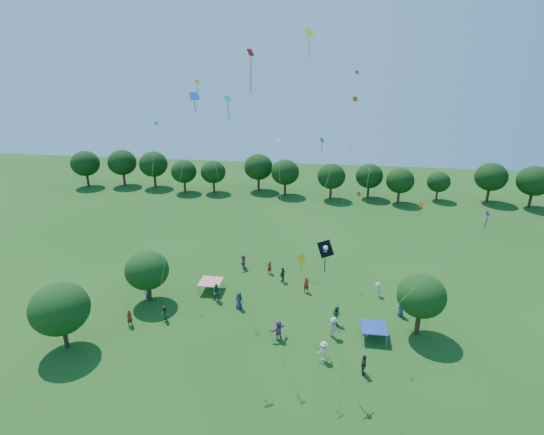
{
  "coord_description": "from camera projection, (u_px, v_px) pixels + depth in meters",
  "views": [
    {
      "loc": [
        4.41,
        -16.04,
        22.26
      ],
      "look_at": [
        0.0,
        14.0,
        11.0
      ],
      "focal_mm": 28.0,
      "sensor_mm": 36.0,
      "label": 1
    }
  ],
  "objects": [
    {
      "name": "small_kite_1",
      "position": [
        307.0,
        273.0,
        29.74
      ],
      "size": [
        3.3,
        3.12,
        8.44
      ],
      "color": "gold"
    },
    {
      "name": "near_tree_west",
      "position": [
        60.0,
        309.0,
        33.74
      ],
      "size": [
        4.65,
        4.65,
        5.8
      ],
      "color": "#422B19",
      "rests_on": "ground"
    },
    {
      "name": "crowd_person_8",
      "position": [
        337.0,
        315.0,
        37.87
      ],
      "size": [
        0.95,
        1.01,
        1.84
      ],
      "primitive_type": "imported",
      "rotation": [
        0.0,
        0.0,
        2.25
      ],
      "color": "#2B6441",
      "rests_on": "ground"
    },
    {
      "name": "crowd_person_15",
      "position": [
        334.0,
        327.0,
        36.12
      ],
      "size": [
        1.31,
        1.13,
        1.86
      ],
      "primitive_type": "imported",
      "rotation": [
        0.0,
        0.0,
        2.55
      ],
      "color": "#AB9D88",
      "rests_on": "ground"
    },
    {
      "name": "crowd_person_12",
      "position": [
        401.0,
        308.0,
        39.07
      ],
      "size": [
        0.45,
        0.83,
        1.67
      ],
      "primitive_type": "imported",
      "rotation": [
        0.0,
        0.0,
        4.72
      ],
      "color": "navy",
      "rests_on": "ground"
    },
    {
      "name": "small_kite_0",
      "position": [
        339.0,
        148.0,
        44.33
      ],
      "size": [
        5.36,
        4.7,
        17.48
      ],
      "color": "#C64B0B"
    },
    {
      "name": "crowd_person_14",
      "position": [
        164.0,
        314.0,
        38.3
      ],
      "size": [
        0.72,
        0.84,
        1.5
      ],
      "primitive_type": "imported",
      "rotation": [
        0.0,
        0.0,
        5.23
      ],
      "color": "#265826",
      "rests_on": "ground"
    },
    {
      "name": "crowd_person_13",
      "position": [
        306.0,
        285.0,
        43.1
      ],
      "size": [
        0.74,
        0.63,
        1.69
      ],
      "primitive_type": "imported",
      "rotation": [
        0.0,
        0.0,
        0.42
      ],
      "color": "maroon",
      "rests_on": "ground"
    },
    {
      "name": "crowd_person_4",
      "position": [
        364.0,
        365.0,
        31.73
      ],
      "size": [
        0.49,
        1.03,
        1.73
      ],
      "primitive_type": "imported",
      "rotation": [
        0.0,
        0.0,
        1.55
      ],
      "color": "#372E2C",
      "rests_on": "ground"
    },
    {
      "name": "red_high_kite",
      "position": [
        248.0,
        108.0,
        35.98
      ],
      "size": [
        0.6,
        6.69,
        21.89
      ],
      "color": "red"
    },
    {
      "name": "crowd_person_0",
      "position": [
        148.0,
        291.0,
        42.17
      ],
      "size": [
        0.85,
        0.67,
        1.53
      ],
      "primitive_type": "imported",
      "rotation": [
        0.0,
        0.0,
        0.39
      ],
      "color": "navy",
      "rests_on": "ground"
    },
    {
      "name": "crowd_person_11",
      "position": [
        278.0,
        330.0,
        35.81
      ],
      "size": [
        1.57,
        1.65,
        1.8
      ],
      "primitive_type": "imported",
      "rotation": [
        0.0,
        0.0,
        3.98
      ],
      "color": "#8A5080",
      "rests_on": "ground"
    },
    {
      "name": "crowd_person_6",
      "position": [
        239.0,
        300.0,
        40.28
      ],
      "size": [
        0.95,
        0.71,
        1.72
      ],
      "primitive_type": "imported",
      "rotation": [
        0.0,
        0.0,
        2.81
      ],
      "color": "#1A2C4C",
      "rests_on": "ground"
    },
    {
      "name": "small_kite_11",
      "position": [
        366.0,
        197.0,
        38.4
      ],
      "size": [
        0.92,
        2.84,
        11.97
      ],
      "color": "#1A7F17"
    },
    {
      "name": "small_kite_2",
      "position": [
        210.0,
        143.0,
        41.02
      ],
      "size": [
        2.69,
        3.19,
        19.36
      ],
      "color": "gold"
    },
    {
      "name": "crowd_person_3",
      "position": [
        324.0,
        351.0,
        33.26
      ],
      "size": [
        1.19,
        0.75,
        1.69
      ],
      "primitive_type": "imported",
      "rotation": [
        0.0,
        0.0,
        3.39
      ],
      "color": "beige",
      "rests_on": "ground"
    },
    {
      "name": "crowd_person_5",
      "position": [
        243.0,
        262.0,
        48.02
      ],
      "size": [
        0.58,
        1.59,
        1.7
      ],
      "primitive_type": "imported",
      "rotation": [
        0.0,
        0.0,
        4.7
      ],
      "color": "#824C69",
      "rests_on": "ground"
    },
    {
      "name": "crowd_person_7",
      "position": [
        129.0,
        318.0,
        37.69
      ],
      "size": [
        0.6,
        0.7,
        1.58
      ],
      "primitive_type": "imported",
      "rotation": [
        0.0,
        0.0,
        4.25
      ],
      "color": "maroon",
      "rests_on": "ground"
    },
    {
      "name": "crowd_person_10",
      "position": [
        283.0,
        275.0,
        45.14
      ],
      "size": [
        0.86,
        1.09,
        1.69
      ],
      "primitive_type": "imported",
      "rotation": [
        0.0,
        0.0,
        4.23
      ],
      "color": "#37302C",
      "rests_on": "ground"
    },
    {
      "name": "small_kite_4",
      "position": [
        152.0,
        180.0,
        40.62
      ],
      "size": [
        0.64,
        6.43,
        15.44
      ],
      "color": "blue"
    },
    {
      "name": "crowd_person_1",
      "position": [
        269.0,
        267.0,
        46.95
      ],
      "size": [
        0.68,
        0.62,
        1.53
      ],
      "primitive_type": "imported",
      "rotation": [
        0.0,
        0.0,
        3.74
      ],
      "color": "maroon",
      "rests_on": "ground"
    },
    {
      "name": "tent_blue",
      "position": [
        374.0,
        327.0,
        35.89
      ],
      "size": [
        2.2,
        2.2,
        1.1
      ],
      "color": "#1933A6",
      "rests_on": "ground"
    },
    {
      "name": "small_kite_14",
      "position": [
        280.0,
        175.0,
        46.01
      ],
      "size": [
        1.66,
        5.6,
        12.97
      ],
      "color": "white"
    },
    {
      "name": "small_kite_10",
      "position": [
        313.0,
        123.0,
        29.42
      ],
      "size": [
        2.04,
        1.93,
        22.89
      ],
      "color": "#E7F916"
    },
    {
      "name": "crowd_person_2",
      "position": [
        217.0,
        293.0,
        41.49
      ],
      "size": [
        0.93,
        0.53,
        1.83
      ],
      "primitive_type": "imported",
      "rotation": [
        0.0,
        0.0,
        6.23
      ],
      "color": "#235233",
      "rests_on": "ground"
    },
    {
      "name": "small_kite_7",
      "position": [
        237.0,
        161.0,
        32.96
      ],
      "size": [
        2.17,
        2.14,
        18.52
      ],
      "color": "#0DABD0"
    },
    {
      "name": "small_kite_5",
      "position": [
        335.0,
        151.0,
        42.09
      ],
      "size": [
        4.68,
        1.37,
        20.09
      ],
      "color": "purple"
    },
    {
      "name": "small_kite_6",
      "position": [
        344.0,
        192.0,
        33.55
      ],
      "size": [
        1.75,
        2.44,
        14.7
      ],
      "color": "white"
    },
    {
      "name": "small_kite_8",
      "position": [
        345.0,
        212.0,
        45.98
      ],
      "size": [
        6.14,
        3.77,
        7.57
      ],
      "color": "#CF480C"
    },
    {
      "name": "near_tree_north",
      "position": [
        147.0,
        270.0,
        40.71
      ],
      "size": [
        4.18,
        4.18,
        5.24
      ],
      "color": "#422B19",
      "rests_on": "ground"
    },
    {
      "name": "small_kite_9",
      "position": [
        416.0,
        229.0,
        36.39
      ],
      "size": [
        1.1,
        0.35,
        9.77
      ],
      "color": "#D2520B"
    },
    {
      "name": "small_kite_3",
      "position": [
        317.0,
        170.0,
        44.42
      ],
      "size": [
        1.92,
        2.84,
        13.44
      ],
      "color": "#167D34"
    },
    {
      "name": "small_kite_13",
      "position": [
        440.0,
        263.0,
        27.46
      ],
      "size": [
        7.27,
        2.6,
        12.55
      ],
      "color": "#8B1783"
    },
    {
      "name": "treeline",
      "position": [
        297.0,
        172.0,
        73.45
      ],
      "size": [
        88.01,
        8.77,
        6.77
      ],
      "color": "#422B19",
      "rests_on": "ground"
    },
    {
      "name": "crowd_person_9",
      "position": [
        378.0,
        289.0,
        42.5
      ],
      "size": [
        0.91,
        1.04,
        1.48
      ],
      "primitive_type": "imported",
      "rotation": [
        0.0,
        0.0,
        5.32
      ],
      "color": "beige",
      "rests_on": "ground"
    },
    {
      "name": "tent_red_stripe",
      "position": [
        211.0,
        282.0,
        43.32
      ],
      "size": [
        2.2,
        2.2,
        1.1
      ],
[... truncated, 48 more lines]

